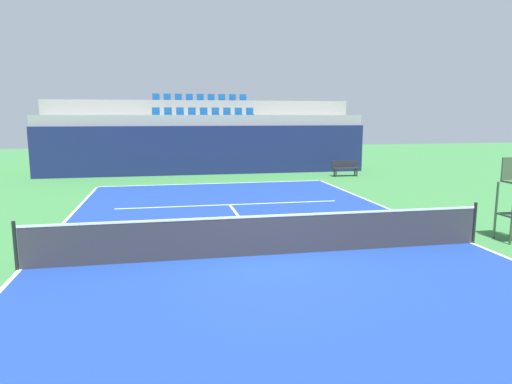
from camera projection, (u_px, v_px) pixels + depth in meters
ground_plane at (267, 255)px, 10.96m from camera, size 80.00×80.00×0.00m
court_surface at (267, 255)px, 10.95m from camera, size 11.00×24.00×0.01m
baseline_far at (214, 184)px, 22.52m from camera, size 11.00×0.10×0.00m
sideline_left at (20, 269)px, 9.91m from camera, size 0.10×24.00×0.00m
sideline_right at (471, 243)px, 12.00m from camera, size 0.10×24.00×0.00m
service_line_far at (230, 205)px, 17.15m from camera, size 8.26×0.10×0.00m
centre_service_line at (244, 224)px, 14.05m from camera, size 0.10×6.40×0.00m
back_wall at (207, 150)px, 25.88m from camera, size 18.54×0.30×2.73m
stands_tier_lower at (205, 144)px, 27.14m from camera, size 18.54×2.40×3.33m
stands_tier_upper at (201, 134)px, 29.39m from camera, size 18.54×2.40×4.22m
seating_row_lower at (204, 113)px, 26.94m from camera, size 5.93×0.44×0.44m
seating_row_upper at (200, 99)px, 29.12m from camera, size 5.93×0.44×0.44m
tennis_net at (267, 235)px, 10.87m from camera, size 11.08×0.08×1.07m
player_bench at (345, 167)px, 25.30m from camera, size 1.50×0.40×0.85m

